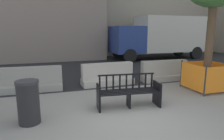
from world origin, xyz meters
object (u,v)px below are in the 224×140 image
Objects in this scene: jersey_barrier_right at (164,72)px; construction_fence at (206,76)px; jersey_barrier_left at (32,81)px; street_bench at (128,93)px; trash_bin at (28,102)px; delivery_truck at (160,36)px; jersey_barrier_centre at (108,76)px.

construction_fence is at bearing -67.01° from jersey_barrier_right.
jersey_barrier_left is at bearing 163.88° from construction_fence.
street_bench is 1.76× the size of trash_bin.
delivery_truck is at bearing 54.92° from street_bench.
trash_bin reaches higher than jersey_barrier_left.
street_bench is 2.40m from jersey_barrier_centre.
construction_fence is (3.12, -1.70, 0.16)m from jersey_barrier_centre.
jersey_barrier_left is 2.64m from trash_bin.
street_bench is at bearing 5.80° from trash_bin.
jersey_barrier_centre is at bearing 0.37° from jersey_barrier_left.
jersey_barrier_left is at bearing 137.47° from street_bench.
trash_bin is at bearing -174.20° from street_bench.
construction_fence reaches higher than jersey_barrier_right.
construction_fence is at bearing -16.12° from jersey_barrier_left.
jersey_barrier_right is at bearing 27.14° from trash_bin.
street_bench is at bearing -42.53° from jersey_barrier_left.
trash_bin is (-2.49, -0.25, 0.10)m from street_bench.
trash_bin is at bearing -134.32° from jersey_barrier_centre.
jersey_barrier_right is 2.04× the size of trash_bin.
street_bench is 3.44m from jersey_barrier_right.
delivery_truck is (8.38, 5.84, 1.35)m from jersey_barrier_left.
trash_bin is (-5.71, -0.95, -0.01)m from construction_fence.
jersey_barrier_centre is 1.01× the size of jersey_barrier_right.
jersey_barrier_centre is 1.00× the size of jersey_barrier_left.
street_bench is at bearing -167.74° from construction_fence.
street_bench reaches higher than jersey_barrier_left.
delivery_truck reaches higher than jersey_barrier_centre.
jersey_barrier_right is (2.54, 2.32, -0.06)m from street_bench.
trash_bin reaches higher than jersey_barrier_centre.
jersey_barrier_centre is 2.43m from jersey_barrier_right.
delivery_truck is (2.55, 7.53, 1.18)m from construction_fence.
construction_fence is (3.23, 0.70, 0.11)m from street_bench.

